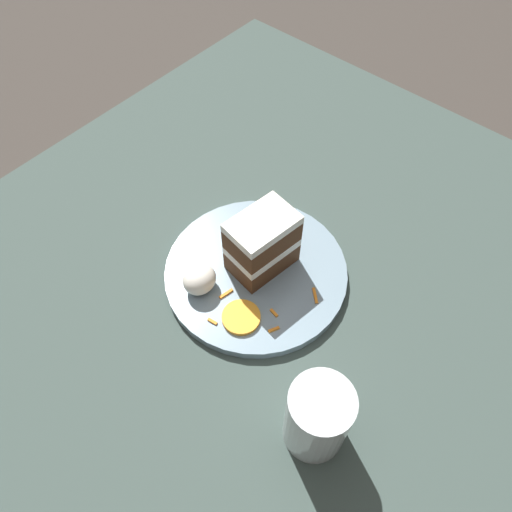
# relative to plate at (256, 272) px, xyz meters

# --- Properties ---
(ground_plane) EXTENTS (6.00, 6.00, 0.00)m
(ground_plane) POSITION_rel_plate_xyz_m (0.01, 0.02, -0.03)
(ground_plane) COLOR #38332D
(ground_plane) RESTS_ON ground
(dining_table) EXTENTS (1.10, 0.99, 0.03)m
(dining_table) POSITION_rel_plate_xyz_m (0.01, 0.02, -0.02)
(dining_table) COLOR #384742
(dining_table) RESTS_ON ground
(plate) EXTENTS (0.27, 0.27, 0.02)m
(plate) POSITION_rel_plate_xyz_m (0.00, 0.00, 0.00)
(plate) COLOR gray
(plate) RESTS_ON dining_table
(cake_slice) EXTENTS (0.10, 0.08, 0.10)m
(cake_slice) POSITION_rel_plate_xyz_m (-0.01, -0.00, 0.06)
(cake_slice) COLOR #4C2D19
(cake_slice) RESTS_ON plate
(cream_dollop) EXTENTS (0.05, 0.05, 0.04)m
(cream_dollop) POSITION_rel_plate_xyz_m (0.08, -0.04, 0.03)
(cream_dollop) COLOR white
(cream_dollop) RESTS_ON plate
(orange_garnish) EXTENTS (0.05, 0.05, 0.01)m
(orange_garnish) POSITION_rel_plate_xyz_m (0.08, 0.04, 0.01)
(orange_garnish) COLOR orange
(orange_garnish) RESTS_ON plate
(carrot_shreds_scatter) EXTENTS (0.20, 0.16, 0.00)m
(carrot_shreds_scatter) POSITION_rel_plate_xyz_m (0.02, 0.03, 0.01)
(carrot_shreds_scatter) COLOR orange
(carrot_shreds_scatter) RESTS_ON plate
(drinking_glass) EXTENTS (0.08, 0.08, 0.12)m
(drinking_glass) POSITION_rel_plate_xyz_m (0.13, 0.21, 0.04)
(drinking_glass) COLOR silver
(drinking_glass) RESTS_ON dining_table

